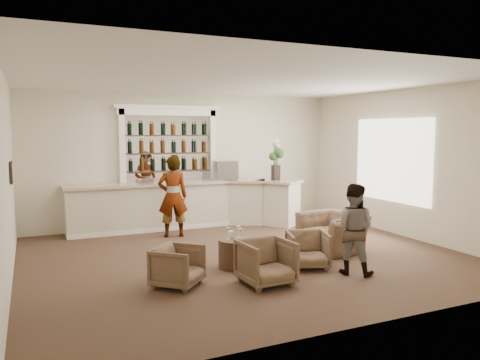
% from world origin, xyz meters
% --- Properties ---
extents(ground, '(8.00, 8.00, 0.00)m').
position_xyz_m(ground, '(0.00, 0.00, 0.00)').
color(ground, '#523729').
rests_on(ground, ground).
extents(room_shell, '(8.04, 7.02, 3.32)m').
position_xyz_m(room_shell, '(0.16, 0.71, 2.34)').
color(room_shell, beige).
rests_on(room_shell, ground).
extents(bar_counter, '(5.72, 1.80, 1.14)m').
position_xyz_m(bar_counter, '(-0.16, 3.00, 0.57)').
color(bar_counter, beige).
rests_on(bar_counter, ground).
extents(back_bar_alcove, '(2.64, 0.25, 3.00)m').
position_xyz_m(back_bar_alcove, '(-0.50, 3.41, 2.03)').
color(back_bar_alcove, white).
rests_on(back_bar_alcove, ground).
extents(cocktail_table, '(0.59, 0.59, 0.50)m').
position_xyz_m(cocktail_table, '(-0.47, -0.59, 0.25)').
color(cocktail_table, '#47341F').
rests_on(cocktail_table, ground).
extents(sommelier, '(0.73, 0.55, 1.83)m').
position_xyz_m(sommelier, '(-0.78, 2.18, 0.91)').
color(sommelier, gray).
rests_on(sommelier, ground).
extents(guest, '(0.92, 0.93, 1.51)m').
position_xyz_m(guest, '(1.17, -1.71, 0.76)').
color(guest, gray).
rests_on(guest, ground).
extents(armchair_left, '(0.96, 0.96, 0.63)m').
position_xyz_m(armchair_left, '(-1.67, -1.15, 0.31)').
color(armchair_left, brown).
rests_on(armchair_left, ground).
extents(armchair_center, '(0.79, 0.81, 0.70)m').
position_xyz_m(armchair_center, '(-0.40, -1.62, 0.35)').
color(armchair_center, brown).
rests_on(armchair_center, ground).
extents(armchair_right, '(0.86, 0.87, 0.63)m').
position_xyz_m(armchair_right, '(0.68, -1.12, 0.32)').
color(armchair_right, brown).
rests_on(armchair_right, ground).
extents(armchair_far, '(1.17, 1.29, 0.74)m').
position_xyz_m(armchair_far, '(1.76, -0.33, 0.37)').
color(armchair_far, brown).
rests_on(armchair_far, ground).
extents(espresso_machine, '(0.60, 0.53, 0.48)m').
position_xyz_m(espresso_machine, '(0.86, 3.02, 1.38)').
color(espresso_machine, '#B9B9BE').
rests_on(espresso_machine, bar_counter).
extents(flower_vase, '(0.27, 0.27, 1.02)m').
position_xyz_m(flower_vase, '(1.95, 2.39, 1.72)').
color(flower_vase, black).
rests_on(flower_vase, bar_counter).
extents(wine_glass_bar_left, '(0.07, 0.07, 0.21)m').
position_xyz_m(wine_glass_bar_left, '(-0.67, 2.93, 1.25)').
color(wine_glass_bar_left, white).
rests_on(wine_glass_bar_left, bar_counter).
extents(wine_glass_bar_right, '(0.07, 0.07, 0.21)m').
position_xyz_m(wine_glass_bar_right, '(0.19, 3.00, 1.25)').
color(wine_glass_bar_right, white).
rests_on(wine_glass_bar_right, bar_counter).
extents(wine_glass_tbl_a, '(0.07, 0.07, 0.21)m').
position_xyz_m(wine_glass_tbl_a, '(-0.59, -0.56, 0.60)').
color(wine_glass_tbl_a, white).
rests_on(wine_glass_tbl_a, cocktail_table).
extents(wine_glass_tbl_b, '(0.07, 0.07, 0.21)m').
position_xyz_m(wine_glass_tbl_b, '(-0.37, -0.51, 0.60)').
color(wine_glass_tbl_b, white).
rests_on(wine_glass_tbl_b, cocktail_table).
extents(wine_glass_tbl_c, '(0.07, 0.07, 0.21)m').
position_xyz_m(wine_glass_tbl_c, '(-0.43, -0.72, 0.60)').
color(wine_glass_tbl_c, white).
rests_on(wine_glass_tbl_c, cocktail_table).
extents(napkin_holder, '(0.08, 0.08, 0.12)m').
position_xyz_m(napkin_holder, '(-0.49, -0.45, 0.56)').
color(napkin_holder, white).
rests_on(napkin_holder, cocktail_table).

